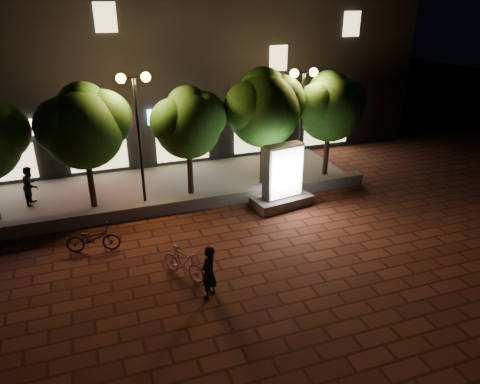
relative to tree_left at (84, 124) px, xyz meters
name	(u,v)px	position (x,y,z in m)	size (l,w,h in m)	color
ground	(217,261)	(3.45, -5.46, -3.44)	(80.00, 80.00, 0.00)	#59281C
retaining_wall	(187,204)	(3.45, -1.46, -3.19)	(16.00, 0.45, 0.50)	#65625E
sidewalk	(174,185)	(3.45, 1.04, -3.40)	(16.00, 5.00, 0.08)	#65625E
building_block	(143,54)	(3.44, 7.53, 1.55)	(28.00, 8.12, 11.30)	black
tree_left	(84,124)	(0.00, 0.00, 0.00)	(3.60, 3.00, 4.89)	black
tree_mid	(189,121)	(4.00, 0.00, -0.23)	(3.24, 2.70, 4.50)	black
tree_right	(264,106)	(7.30, 0.00, 0.12)	(3.72, 3.10, 5.07)	black
tree_far_right	(331,105)	(10.50, 0.00, -0.08)	(3.48, 2.90, 4.76)	black
street_lamp_left	(136,106)	(1.95, -0.26, 0.58)	(1.26, 0.36, 5.18)	black
street_lamp_right	(303,96)	(8.95, -0.26, 0.45)	(1.26, 0.36, 4.98)	black
ad_kiosk	(282,182)	(7.15, -2.39, -2.40)	(2.56, 1.57, 2.60)	#65625E
scooter_pink	(183,263)	(2.25, -5.99, -2.94)	(0.47, 1.67, 1.01)	#C77F98
rider	(209,272)	(2.72, -7.16, -2.63)	(0.59, 0.39, 1.63)	black
scooter_parked	(93,239)	(-0.23, -3.49, -2.98)	(0.61, 1.76, 0.93)	black
pedestrian	(31,185)	(-2.36, 1.02, -2.57)	(0.77, 0.60, 1.59)	black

